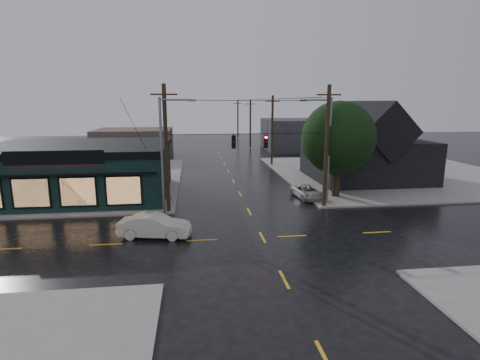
{
  "coord_description": "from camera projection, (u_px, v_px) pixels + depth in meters",
  "views": [
    {
      "loc": [
        -4.39,
        -23.06,
        8.82
      ],
      "look_at": [
        -0.91,
        4.72,
        2.93
      ],
      "focal_mm": 28.0,
      "sensor_mm": 36.0,
      "label": 1
    }
  ],
  "objects": [
    {
      "name": "streetlight_nw",
      "position": [
        164.0,
        215.0,
        29.54
      ],
      "size": [
        5.4,
        0.3,
        9.15
      ],
      "primitive_type": null,
      "color": "gray",
      "rests_on": "ground"
    },
    {
      "name": "suv_silver",
      "position": [
        307.0,
        192.0,
        34.7
      ],
      "size": [
        2.44,
        4.43,
        1.18
      ],
      "primitive_type": "imported",
      "rotation": [
        0.0,
        0.0,
        0.12
      ],
      "color": "#B8B2AA",
      "rests_on": "ground"
    },
    {
      "name": "streetlight_ne",
      "position": [
        326.0,
        205.0,
        32.58
      ],
      "size": [
        5.4,
        0.3,
        9.15
      ],
      "primitive_type": null,
      "color": "gray",
      "rests_on": "ground"
    },
    {
      "name": "sidewalk_nw",
      "position": [
        53.0,
        181.0,
        41.71
      ],
      "size": [
        28.0,
        28.0,
        0.15
      ],
      "primitive_type": "cube",
      "color": "gray",
      "rests_on": "ground"
    },
    {
      "name": "bg_building_east",
      "position": [
        303.0,
        134.0,
        69.8
      ],
      "size": [
        14.0,
        12.0,
        5.6
      ],
      "primitive_type": "cube",
      "color": "#2C2C32",
      "rests_on": "ground"
    },
    {
      "name": "bg_building_west",
      "position": [
        134.0,
        143.0,
        61.42
      ],
      "size": [
        12.0,
        10.0,
        4.4
      ],
      "primitive_type": "cube",
      "color": "#3E322D",
      "rests_on": "ground"
    },
    {
      "name": "utility_pole_far_c",
      "position": [
        238.0,
        138.0,
        91.56
      ],
      "size": [
        2.0,
        0.32,
        9.15
      ],
      "primitive_type": null,
      "color": "black",
      "rests_on": "ground"
    },
    {
      "name": "utility_pole_far_b",
      "position": [
        250.0,
        148.0,
        72.14
      ],
      "size": [
        2.0,
        0.32,
        9.15
      ],
      "primitive_type": null,
      "color": "black",
      "rests_on": "ground"
    },
    {
      "name": "utility_pole_ne",
      "position": [
        324.0,
        207.0,
        31.84
      ],
      "size": [
        2.0,
        0.32,
        10.15
      ],
      "primitive_type": null,
      "color": "black",
      "rests_on": "ground"
    },
    {
      "name": "ne_building",
      "position": [
        366.0,
        141.0,
        42.15
      ],
      "size": [
        12.6,
        11.6,
        8.75
      ],
      "color": "black",
      "rests_on": "ground"
    },
    {
      "name": "sidewalk_ne",
      "position": [
        391.0,
        173.0,
        46.58
      ],
      "size": [
        28.0,
        28.0,
        0.15
      ],
      "primitive_type": "cube",
      "color": "gray",
      "rests_on": "ground"
    },
    {
      "name": "sedan_cream",
      "position": [
        155.0,
        226.0,
        24.68
      ],
      "size": [
        4.94,
        2.47,
        1.55
      ],
      "primitive_type": "imported",
      "rotation": [
        0.0,
        0.0,
        1.39
      ],
      "color": "silver",
      "rests_on": "ground"
    },
    {
      "name": "pizza_shop",
      "position": [
        80.0,
        170.0,
        34.95
      ],
      "size": [
        16.3,
        12.34,
        4.9
      ],
      "color": "black",
      "rests_on": "ground"
    },
    {
      "name": "span_signal_assembly",
      "position": [
        250.0,
        141.0,
        29.89
      ],
      "size": [
        13.0,
        0.48,
        1.23
      ],
      "color": "black",
      "rests_on": "ground"
    },
    {
      "name": "corner_tree",
      "position": [
        338.0,
        138.0,
        34.01
      ],
      "size": [
        6.7,
        6.7,
        8.77
      ],
      "color": "black",
      "rests_on": "ground"
    },
    {
      "name": "utility_pole_nw",
      "position": [
        169.0,
        213.0,
        30.26
      ],
      "size": [
        2.0,
        0.32,
        10.15
      ],
      "primitive_type": null,
      "color": "black",
      "rests_on": "ground"
    },
    {
      "name": "ground_plane",
      "position": [
        262.0,
        237.0,
        24.74
      ],
      "size": [
        160.0,
        160.0,
        0.0
      ],
      "primitive_type": "plane",
      "color": "black"
    },
    {
      "name": "utility_pole_far_a",
      "position": [
        272.0,
        165.0,
        52.72
      ],
      "size": [
        2.0,
        0.32,
        9.65
      ],
      "primitive_type": null,
      "color": "black",
      "rests_on": "ground"
    }
  ]
}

